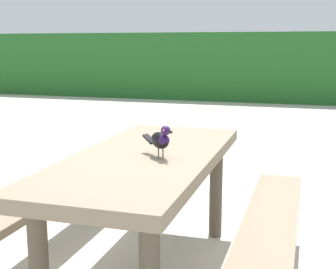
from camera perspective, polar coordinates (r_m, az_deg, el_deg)
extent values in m
plane|color=beige|center=(3.08, -1.29, -15.03)|extent=(60.00, 60.00, 0.00)
cube|color=#235B23|center=(12.07, 12.85, 8.12)|extent=(28.00, 2.23, 1.61)
cube|color=#84725B|center=(2.65, -2.70, -3.11)|extent=(0.77, 1.80, 0.07)
cylinder|color=brown|center=(3.47, -2.85, -6.02)|extent=(0.09, 0.09, 0.67)
cylinder|color=brown|center=(3.33, 5.83, -6.79)|extent=(0.09, 0.09, 0.67)
cube|color=#84725B|center=(3.03, -15.30, -7.37)|extent=(0.29, 1.71, 0.05)
cylinder|color=brown|center=(3.63, -9.68, -7.74)|extent=(0.07, 0.07, 0.39)
cube|color=#84725B|center=(2.60, 12.31, -10.37)|extent=(0.29, 1.71, 0.05)
cylinder|color=brown|center=(3.27, 13.15, -9.98)|extent=(0.07, 0.07, 0.39)
ellipsoid|color=black|center=(2.53, -0.98, -0.72)|extent=(0.16, 0.15, 0.09)
ellipsoid|color=#2D144C|center=(2.50, -0.51, -0.73)|extent=(0.09, 0.09, 0.06)
sphere|color=#2D144C|center=(2.47, -0.29, 0.48)|extent=(0.05, 0.05, 0.05)
sphere|color=#EAE08C|center=(2.47, 0.24, 0.60)|extent=(0.01, 0.01, 0.01)
sphere|color=#EAE08C|center=(2.45, -0.54, 0.51)|extent=(0.01, 0.01, 0.01)
cone|color=black|center=(2.44, 0.21, 0.33)|extent=(0.03, 0.03, 0.02)
cube|color=black|center=(2.64, -2.30, -0.55)|extent=(0.10, 0.09, 0.04)
cylinder|color=#47423D|center=(2.55, -0.62, -2.21)|extent=(0.01, 0.01, 0.05)
cylinder|color=#47423D|center=(2.53, -1.17, -2.29)|extent=(0.01, 0.01, 0.05)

